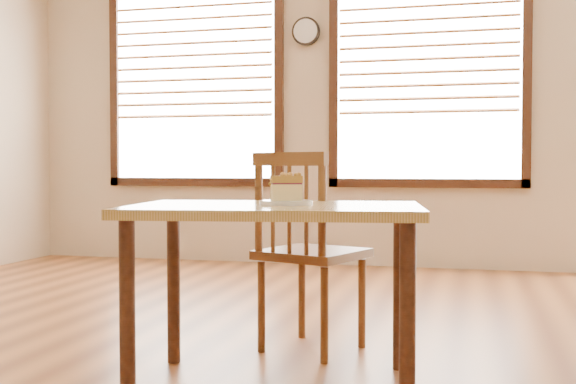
% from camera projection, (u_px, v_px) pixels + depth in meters
% --- Properties ---
extents(window_left, '(1.76, 0.10, 1.96)m').
position_uv_depth(window_left, '(194.00, 73.00, 6.91)').
color(window_left, white).
rests_on(window_left, room_shell).
extents(window_right, '(1.76, 0.10, 1.96)m').
position_uv_depth(window_right, '(427.00, 65.00, 6.37)').
color(window_right, white).
rests_on(window_right, room_shell).
extents(wall_clock, '(0.26, 0.05, 0.26)m').
position_uv_depth(wall_clock, '(306.00, 31.00, 6.62)').
color(wall_clock, black).
rests_on(wall_clock, room_shell).
extents(cafe_table_main, '(1.27, 0.94, 0.75)m').
position_uv_depth(cafe_table_main, '(276.00, 230.00, 2.94)').
color(cafe_table_main, tan).
rests_on(cafe_table_main, ground).
extents(cafe_chair_main, '(0.57, 0.57, 0.98)m').
position_uv_depth(cafe_chair_main, '(308.00, 250.00, 3.52)').
color(cafe_chair_main, brown).
rests_on(cafe_chair_main, ground).
extents(plate, '(0.22, 0.22, 0.02)m').
position_uv_depth(plate, '(286.00, 203.00, 2.96)').
color(plate, white).
rests_on(plate, cafe_table_main).
extents(cake_slice, '(0.15, 0.13, 0.12)m').
position_uv_depth(cake_slice, '(286.00, 187.00, 2.95)').
color(cake_slice, '#D8C97A').
rests_on(cake_slice, plate).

